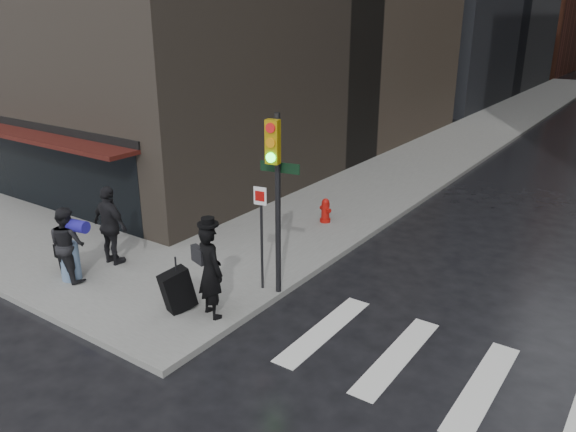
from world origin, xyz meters
name	(u,v)px	position (x,y,z in m)	size (l,w,h in m)	color
ground	(167,302)	(0.00, 0.00, 0.00)	(140.00, 140.00, 0.00)	black
sidewalk_left	(502,120)	(0.00, 27.00, 0.07)	(4.00, 50.00, 0.15)	slate
crosswalk	(532,404)	(7.50, 1.00, 0.00)	(8.50, 3.00, 0.01)	silver
storefront	(47,161)	(-7.00, 1.90, 1.83)	(8.40, 1.11, 2.83)	black
man_overcoat	(203,274)	(1.24, -0.07, 1.07)	(1.40, 1.02, 2.19)	black
man_jeans	(68,244)	(-2.47, -0.66, 1.04)	(1.27, 0.68, 1.78)	black
man_greycoat	(110,226)	(-2.38, 0.49, 1.15)	(1.19, 0.52, 2.00)	black
traffic_light	(274,182)	(1.88, 1.52, 2.75)	(0.99, 0.54, 4.02)	black
fire_hydrant	(325,211)	(0.43, 6.06, 0.48)	(0.42, 0.32, 0.73)	#A4100A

